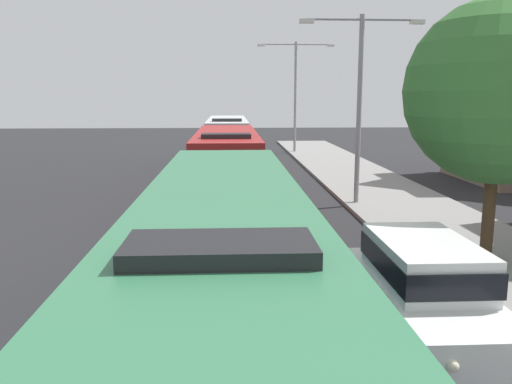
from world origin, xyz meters
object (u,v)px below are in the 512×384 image
streetlamp_mid (360,90)px  roadside_tree (498,92)px  bus_lead (225,269)px  bus_second_in_line (227,165)px  streetlamp_far (295,85)px  white_suv (424,286)px  bus_middle (227,139)px

streetlamp_mid → roadside_tree: size_ratio=1.10×
bus_lead → bus_second_in_line: same height
streetlamp_far → white_suv: bearing=-92.9°
bus_middle → white_suv: bus_middle is taller
bus_second_in_line → white_suv: (3.70, -12.85, -0.66)m
white_suv → bus_middle: bearing=98.1°
bus_lead → streetlamp_mid: 14.47m
streetlamp_far → roadside_tree: 29.03m
bus_second_in_line → roadside_tree: bearing=-51.5°
bus_second_in_line → streetlamp_mid: bearing=-6.1°
streetlamp_far → roadside_tree: (1.55, -28.98, -0.75)m
bus_middle → white_suv: size_ratio=2.50×
bus_second_in_line → bus_middle: bearing=90.0°
bus_middle → white_suv: bearing=-81.9°
white_suv → streetlamp_mid: (1.70, 12.27, 3.73)m
bus_lead → bus_middle: size_ratio=1.00×
white_suv → roadside_tree: (3.25, 4.13, 3.59)m
bus_middle → roadside_tree: size_ratio=1.80×
bus_second_in_line → white_suv: size_ratio=2.17×
bus_middle → streetlamp_far: (5.40, 6.97, 3.69)m
streetlamp_mid → roadside_tree: 8.29m
bus_middle → roadside_tree: bearing=-72.5°
bus_middle → streetlamp_far: size_ratio=1.44×
bus_lead → roadside_tree: 9.00m
white_suv → bus_lead: bearing=-167.9°
roadside_tree → streetlamp_far: bearing=93.1°
bus_second_in_line → bus_middle: 13.29m
streetlamp_mid → roadside_tree: bearing=-79.3°
bus_second_in_line → roadside_tree: 11.53m
bus_second_in_line → streetlamp_far: streetlamp_far is taller
bus_lead → streetlamp_far: (5.40, 33.90, 3.69)m
streetlamp_far → roadside_tree: streetlamp_far is taller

